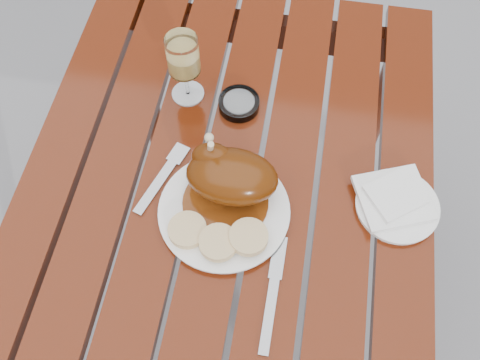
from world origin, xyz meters
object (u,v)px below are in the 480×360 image
at_px(wine_glass, 185,69).
at_px(dinner_plate, 224,212).
at_px(table, 225,274).
at_px(ashtray, 239,104).
at_px(side_plate, 397,206).

bearing_deg(wine_glass, dinner_plate, -64.30).
height_order(table, wine_glass, wine_glass).
relative_size(dinner_plate, ashtray, 2.86).
bearing_deg(dinner_plate, side_plate, 11.75).
xyz_separation_m(dinner_plate, ashtray, (-0.01, 0.25, 0.00)).
bearing_deg(ashtray, dinner_plate, -86.66).
height_order(table, dinner_plate, dinner_plate).
height_order(wine_glass, ashtray, wine_glass).
bearing_deg(wine_glass, ashtray, -7.67).
relative_size(side_plate, ashtray, 1.83).
bearing_deg(table, side_plate, 9.92).
xyz_separation_m(wine_glass, side_plate, (0.45, -0.20, -0.08)).
height_order(dinner_plate, side_plate, dinner_plate).
height_order(dinner_plate, ashtray, ashtray).
relative_size(wine_glass, ashtray, 1.88).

